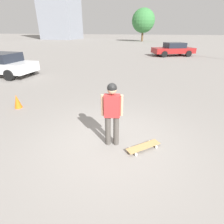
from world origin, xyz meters
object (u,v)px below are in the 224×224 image
Objects in this scene: skateboard at (143,147)px; car_parked_far at (173,49)px; traffic_cone at (17,101)px; person at (112,111)px; car_parked_near at (3,64)px.

car_parked_far is at bearing -137.85° from skateboard.
traffic_cone reaches higher than skateboard.
person is at bearing -108.91° from traffic_cone.
car_parked_far reaches higher than traffic_cone.
person is 0.40× the size of car_parked_near.
car_parked_near and car_parked_far have the same top height.
skateboard is 10.91m from car_parked_near.
traffic_cone is at bearing 148.74° from person.
car_parked_near is at bearing -73.16° from skateboard.
skateboard is at bearing 151.08° from car_parked_near.
person is 0.34× the size of car_parked_far.
car_parked_far is 17.96m from traffic_cone.
car_parked_near is (5.55, 8.54, -0.23)m from person.
traffic_cone is at bearing 45.56° from car_parked_far.
car_parked_far is 9.46× the size of traffic_cone.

